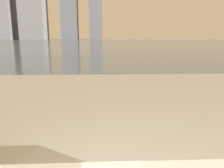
# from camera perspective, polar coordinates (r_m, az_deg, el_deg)

# --- Properties ---
(harbor_water) EXTENTS (180.00, 110.00, 0.01)m
(harbor_water) POSITION_cam_1_polar(r_m,az_deg,el_deg) (61.95, -2.47, 11.05)
(harbor_water) COLOR slate
(harbor_water) RESTS_ON ground_plane
(skyline_tower_0) EXTENTS (8.04, 12.81, 28.02)m
(skyline_tower_0) POSITION_cam_1_polar(r_m,az_deg,el_deg) (128.35, -26.20, 16.70)
(skyline_tower_0) COLOR slate
(skyline_tower_0) RESTS_ON ground_plane
(skyline_tower_3) EXTENTS (6.32, 13.86, 37.77)m
(skyline_tower_3) POSITION_cam_1_polar(r_m,az_deg,el_deg) (119.30, -4.29, 20.65)
(skyline_tower_3) COLOR slate
(skyline_tower_3) RESTS_ON ground_plane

